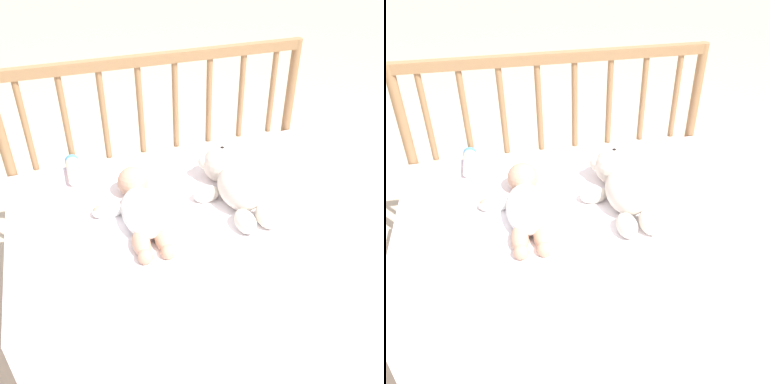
% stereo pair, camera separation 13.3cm
% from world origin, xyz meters
% --- Properties ---
extents(ground_plane, '(12.00, 12.00, 0.00)m').
position_xyz_m(ground_plane, '(0.00, 0.00, 0.00)').
color(ground_plane, '#C6B293').
extents(crib_mattress, '(1.13, 0.72, 0.50)m').
position_xyz_m(crib_mattress, '(0.00, 0.00, 0.25)').
color(crib_mattress, silver).
rests_on(crib_mattress, ground_plane).
extents(crib_rail, '(1.13, 0.04, 0.87)m').
position_xyz_m(crib_rail, '(0.00, 0.38, 0.61)').
color(crib_rail, '#997047').
rests_on(crib_rail, ground_plane).
extents(blanket, '(0.81, 0.50, 0.01)m').
position_xyz_m(blanket, '(-0.01, -0.04, 0.50)').
color(blanket, white).
rests_on(blanket, crib_mattress).
extents(teddy_bear, '(0.28, 0.38, 0.13)m').
position_xyz_m(teddy_bear, '(0.15, 0.01, 0.56)').
color(teddy_bear, silver).
rests_on(teddy_bear, crib_mattress).
extents(baby, '(0.29, 0.39, 0.10)m').
position_xyz_m(baby, '(-0.16, -0.02, 0.54)').
color(baby, white).
rests_on(baby, crib_mattress).
extents(baby_bottle, '(0.05, 0.16, 0.05)m').
position_xyz_m(baby_bottle, '(-0.34, 0.31, 0.52)').
color(baby_bottle, '#F4E5CC').
rests_on(baby_bottle, crib_mattress).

